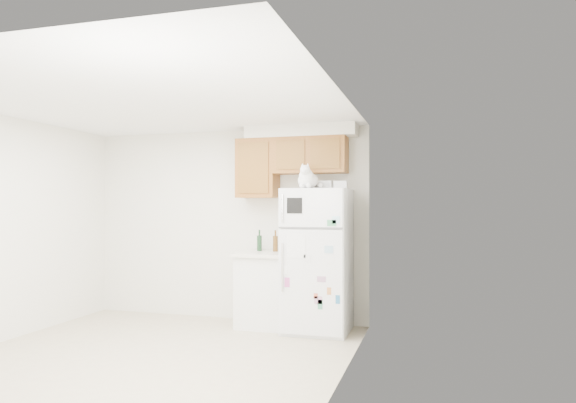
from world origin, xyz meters
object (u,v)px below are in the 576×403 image
at_px(cat, 308,179).
at_px(bottle_green, 259,240).
at_px(storage_box_back, 326,185).
at_px(refrigerator, 317,260).
at_px(storage_box_front, 340,185).
at_px(bottle_amber, 275,241).
at_px(base_counter, 265,289).

xyz_separation_m(cat, bottle_green, (-0.73, 0.39, -0.75)).
xyz_separation_m(storage_box_back, bottle_green, (-0.89, 0.12, -0.69)).
bearing_deg(storage_box_back, bottle_green, 179.45).
xyz_separation_m(refrigerator, storage_box_front, (0.28, -0.02, 0.89)).
relative_size(cat, storage_box_front, 2.78).
xyz_separation_m(storage_box_back, bottle_amber, (-0.67, 0.10, -0.69)).
bearing_deg(storage_box_front, cat, -165.42).
bearing_deg(storage_box_front, base_counter, 166.31).
bearing_deg(base_counter, cat, -21.98).
bearing_deg(refrigerator, storage_box_back, 52.33).
distance_m(cat, bottle_amber, 0.99).
relative_size(storage_box_back, bottle_green, 0.66).
bearing_deg(bottle_amber, storage_box_front, -14.64).
bearing_deg(bottle_green, bottle_amber, -4.55).
bearing_deg(bottle_amber, cat, -36.28).
xyz_separation_m(base_counter, bottle_amber, (0.10, 0.13, 0.59)).
bearing_deg(storage_box_back, base_counter, -170.87).
height_order(refrigerator, cat, cat).
bearing_deg(bottle_amber, refrigerator, -18.94).
height_order(base_counter, storage_box_front, storage_box_front).
bearing_deg(cat, storage_box_front, 22.48).
height_order(refrigerator, storage_box_back, storage_box_back).
distance_m(storage_box_back, bottle_green, 1.14).
bearing_deg(cat, base_counter, 158.02).
relative_size(refrigerator, bottle_green, 6.28).
height_order(cat, storage_box_front, cat).
relative_size(refrigerator, cat, 4.08).
bearing_deg(base_counter, refrigerator, -6.09).
distance_m(refrigerator, cat, 0.98).
bearing_deg(storage_box_front, bottle_amber, 157.47).
relative_size(base_counter, storage_box_back, 5.11).
distance_m(base_counter, bottle_green, 0.62).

